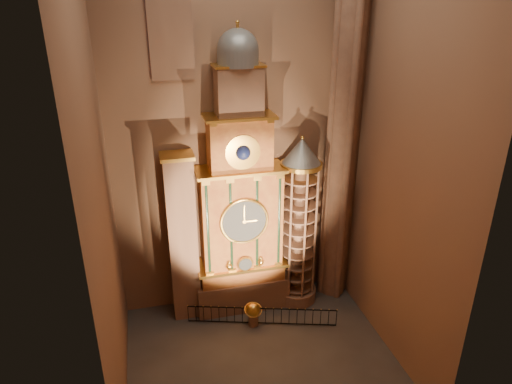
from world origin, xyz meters
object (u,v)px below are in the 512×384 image
object	(u,v)px
stair_turret	(299,225)
astronomical_clock	(240,208)
iron_railing	(262,316)
celestial_globe	(253,312)
portrait_tower	(183,238)

from	to	relation	value
stair_turret	astronomical_clock	bearing A→B (deg)	175.70
iron_railing	stair_turret	bearing A→B (deg)	35.33
celestial_globe	stair_turret	bearing A→B (deg)	29.91
astronomical_clock	stair_turret	bearing A→B (deg)	-4.30
astronomical_clock	iron_railing	bearing A→B (deg)	-72.30
portrait_tower	stair_turret	distance (m)	6.91
stair_turret	iron_railing	bearing A→B (deg)	-144.67
astronomical_clock	stair_turret	size ratio (longest dim) A/B	1.55
portrait_tower	iron_railing	bearing A→B (deg)	-28.73
portrait_tower	celestial_globe	xyz separation A→B (m)	(3.61, -2.17, -4.25)
portrait_tower	stair_turret	xyz separation A→B (m)	(6.90, -0.28, 0.12)
astronomical_clock	stair_turret	world-z (taller)	astronomical_clock
iron_railing	celestial_globe	bearing A→B (deg)	170.46
celestial_globe	portrait_tower	bearing A→B (deg)	149.00
astronomical_clock	celestial_globe	distance (m)	6.17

